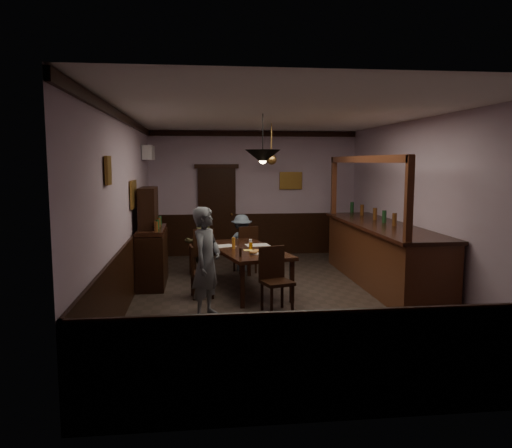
{
  "coord_description": "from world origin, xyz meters",
  "views": [
    {
      "loc": [
        -1.36,
        -8.01,
        2.26
      ],
      "look_at": [
        -0.32,
        0.79,
        1.15
      ],
      "focal_mm": 35.0,
      "sensor_mm": 36.0,
      "label": 1
    }
  ],
  "objects": [
    {
      "name": "room",
      "position": [
        0.0,
        0.0,
        1.5
      ],
      "size": [
        5.01,
        8.01,
        3.01
      ],
      "color": "#2D2621",
      "rests_on": "ground"
    },
    {
      "name": "pastry_plate",
      "position": [
        -0.4,
        0.04,
        0.76
      ],
      "size": [
        0.22,
        0.22,
        0.01
      ],
      "primitive_type": "cylinder",
      "color": "white",
      "rests_on": "dining_table"
    },
    {
      "name": "person_seated_left",
      "position": [
        -1.33,
        1.98,
        0.65
      ],
      "size": [
        0.79,
        0.73,
        1.3
      ],
      "primitive_type": "imported",
      "rotation": [
        0.0,
        0.0,
        3.63
      ],
      "color": "brown",
      "rests_on": "ground"
    },
    {
      "name": "pendant_iron",
      "position": [
        -0.33,
        -0.19,
        2.33
      ],
      "size": [
        0.56,
        0.56,
        0.77
      ],
      "color": "black",
      "rests_on": "ground"
    },
    {
      "name": "pastry_ring_a",
      "position": [
        -0.46,
        -0.0,
        0.79
      ],
      "size": [
        0.13,
        0.13,
        0.04
      ],
      "primitive_type": "torus",
      "color": "#C68C47",
      "rests_on": "pastry_plate"
    },
    {
      "name": "napkin",
      "position": [
        -0.51,
        0.38,
        0.75
      ],
      "size": [
        0.18,
        0.18,
        0.0
      ],
      "primitive_type": "cube",
      "rotation": [
        0.0,
        0.0,
        0.24
      ],
      "color": "#EDD157",
      "rests_on": "dining_table"
    },
    {
      "name": "ac_unit",
      "position": [
        -2.38,
        2.9,
        2.45
      ],
      "size": [
        0.2,
        0.85,
        0.3
      ],
      "color": "white",
      "rests_on": "ground"
    },
    {
      "name": "pendant_brass_far",
      "position": [
        0.3,
        3.21,
        2.3
      ],
      "size": [
        0.2,
        0.2,
        0.81
      ],
      "color": "#BF8C3F",
      "rests_on": "ground"
    },
    {
      "name": "door_back",
      "position": [
        -0.9,
        3.95,
        1.05
      ],
      "size": [
        0.9,
        0.06,
        2.1
      ],
      "primitive_type": "cube",
      "color": "black",
      "rests_on": "ground"
    },
    {
      "name": "dining_table",
      "position": [
        -0.52,
        0.59,
        0.69
      ],
      "size": [
        1.5,
        2.38,
        0.75
      ],
      "rotation": [
        0.0,
        0.0,
        0.24
      ],
      "color": "black",
      "rests_on": "ground"
    },
    {
      "name": "pepper_mill",
      "position": [
        -0.69,
        -0.2,
        0.82
      ],
      "size": [
        0.04,
        0.04,
        0.14
      ],
      "primitive_type": "cylinder",
      "color": "black",
      "rests_on": "dining_table"
    },
    {
      "name": "newspaper_left",
      "position": [
        -0.93,
        0.83,
        0.75
      ],
      "size": [
        0.5,
        0.43,
        0.01
      ],
      "primitive_type": "cube",
      "rotation": [
        0.0,
        0.0,
        0.38
      ],
      "color": "silver",
      "rests_on": "dining_table"
    },
    {
      "name": "bar_counter",
      "position": [
        1.99,
        0.7,
        0.6
      ],
      "size": [
        0.98,
        4.21,
        2.36
      ],
      "color": "#4B2514",
      "rests_on": "ground"
    },
    {
      "name": "pendant_brass_mid",
      "position": [
        0.1,
        1.78,
        2.3
      ],
      "size": [
        0.2,
        0.2,
        0.81
      ],
      "color": "#BF8C3F",
      "rests_on": "ground"
    },
    {
      "name": "chair_near",
      "position": [
        -0.21,
        -0.69,
        0.54
      ],
      "size": [
        0.53,
        0.53,
        0.98
      ],
      "rotation": [
        0.0,
        0.0,
        0.3
      ],
      "color": "black",
      "rests_on": "ground"
    },
    {
      "name": "chair_far_right",
      "position": [
        -0.39,
        1.93,
        0.53
      ],
      "size": [
        0.52,
        0.52,
        0.97
      ],
      "rotation": [
        0.0,
        0.0,
        3.43
      ],
      "color": "black",
      "rests_on": "ground"
    },
    {
      "name": "pastry_ring_b",
      "position": [
        -0.4,
        0.11,
        0.79
      ],
      "size": [
        0.13,
        0.13,
        0.04
      ],
      "primitive_type": "torus",
      "color": "#C68C47",
      "rests_on": "pastry_plate"
    },
    {
      "name": "person_seated_right",
      "position": [
        -0.46,
        2.2,
        0.59
      ],
      "size": [
        0.77,
        0.47,
        1.17
      ],
      "primitive_type": "imported",
      "rotation": [
        0.0,
        0.0,
        3.18
      ],
      "color": "slate",
      "rests_on": "ground"
    },
    {
      "name": "sideboard",
      "position": [
        -2.21,
        1.17,
        0.72
      ],
      "size": [
        0.49,
        1.36,
        1.8
      ],
      "color": "black",
      "rests_on": "ground"
    },
    {
      "name": "beer_glass",
      "position": [
        -0.75,
        0.56,
        0.85
      ],
      "size": [
        0.06,
        0.06,
        0.2
      ],
      "primitive_type": "cylinder",
      "color": "#BF721E",
      "rests_on": "dining_table"
    },
    {
      "name": "soda_can",
      "position": [
        -0.45,
        0.46,
        0.81
      ],
      "size": [
        0.07,
        0.07,
        0.12
      ],
      "primitive_type": "cylinder",
      "color": "orange",
      "rests_on": "dining_table"
    },
    {
      "name": "picture_left_large",
      "position": [
        -2.46,
        0.8,
        1.7
      ],
      "size": [
        0.04,
        0.62,
        0.48
      ],
      "color": "olive",
      "rests_on": "ground"
    },
    {
      "name": "picture_back",
      "position": [
        0.9,
        3.96,
        1.8
      ],
      "size": [
        0.55,
        0.04,
        0.42
      ],
      "color": "olive",
      "rests_on": "ground"
    },
    {
      "name": "newspaper_right",
      "position": [
        -0.29,
        0.87,
        0.75
      ],
      "size": [
        0.46,
        0.35,
        0.01
      ],
      "primitive_type": "cube",
      "rotation": [
        0.0,
        0.0,
        0.14
      ],
      "color": "silver",
      "rests_on": "dining_table"
    },
    {
      "name": "picture_left_small",
      "position": [
        -2.46,
        -1.6,
        2.15
      ],
      "size": [
        0.04,
        0.28,
        0.36
      ],
      "color": "olive",
      "rests_on": "ground"
    },
    {
      "name": "person_standing",
      "position": [
        -1.24,
        -0.88,
        0.81
      ],
      "size": [
        0.62,
        0.7,
        1.62
      ],
      "primitive_type": "imported",
      "rotation": [
        0.0,
        0.0,
        1.08
      ],
      "color": "slate",
      "rests_on": "ground"
    },
    {
      "name": "chair_far_left",
      "position": [
        -1.27,
        1.71,
        0.53
      ],
      "size": [
        0.48,
        0.48,
        0.97
      ],
      "rotation": [
        0.0,
        0.0,
        3.31
      ],
      "color": "black",
      "rests_on": "ground"
    },
    {
      "name": "chair_side",
      "position": [
        -1.37,
        0.18,
        0.48
      ],
      "size": [
        0.42,
        0.42,
        0.88
      ],
      "rotation": [
        0.0,
        0.0,
        1.69
      ],
      "color": "black",
      "rests_on": "ground"
    },
    {
      "name": "saucer",
      "position": [
        -0.07,
        0.09,
        0.76
      ],
      "size": [
        0.15,
        0.15,
        0.01
      ],
      "primitive_type": "cylinder",
      "color": "white",
      "rests_on": "dining_table"
    },
    {
      "name": "water_glass",
      "position": [
        -0.44,
        0.62,
        0.82
      ],
      "size": [
        0.06,
        0.06,
        0.15
      ],
      "primitive_type": "cylinder",
      "color": "silver",
      "rests_on": "dining_table"
    },
    {
      "name": "coffee_cup",
      "position": [
        -0.14,
        0.14,
        0.8
      ],
      "size": [
        0.1,
        0.1,
        0.07
      ],
      "primitive_type": "imported",
      "rotation": [
        0.0,
        0.0,
        0.24
      ],
      "color": "white",
      "rests_on": "saucer"
    }
  ]
}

